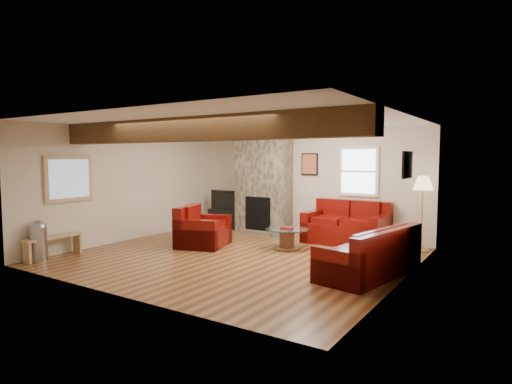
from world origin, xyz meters
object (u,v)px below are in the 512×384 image
at_px(television, 227,200).
at_px(armchair_red, 203,226).
at_px(tv_cabinet, 227,218).
at_px(floor_lamp, 423,187).
at_px(sofa_three, 369,251).
at_px(loveseat, 346,223).
at_px(coffee_table, 287,239).

bearing_deg(television, armchair_red, -65.41).
distance_m(tv_cabinet, floor_lamp, 5.06).
height_order(sofa_three, loveseat, loveseat).
bearing_deg(loveseat, television, 176.77).
xyz_separation_m(sofa_three, television, (-4.63, 2.46, 0.36)).
distance_m(television, floor_lamp, 4.99).
bearing_deg(armchair_red, sofa_three, -112.27).
bearing_deg(tv_cabinet, floor_lamp, -2.51).
distance_m(sofa_three, armchair_red, 3.66).
bearing_deg(floor_lamp, tv_cabinet, 177.49).
bearing_deg(loveseat, armchair_red, -140.85).
bearing_deg(armchair_red, tv_cabinet, 7.11).
distance_m(loveseat, floor_lamp, 1.75).
bearing_deg(television, tv_cabinet, 0.00).
xyz_separation_m(coffee_table, tv_cabinet, (-2.61, 1.47, 0.03)).
bearing_deg(tv_cabinet, armchair_red, -65.41).
relative_size(loveseat, tv_cabinet, 1.76).
bearing_deg(sofa_three, television, -106.92).
xyz_separation_m(sofa_three, tv_cabinet, (-4.63, 2.46, -0.14)).
distance_m(loveseat, tv_cabinet, 3.43).
relative_size(sofa_three, tv_cabinet, 2.02).
relative_size(tv_cabinet, floor_lamp, 0.65).
bearing_deg(television, coffee_table, -29.39).
relative_size(sofa_three, floor_lamp, 1.32).
xyz_separation_m(loveseat, tv_cabinet, (-3.41, 0.30, -0.21)).
distance_m(sofa_three, coffee_table, 2.26).
height_order(loveseat, floor_lamp, floor_lamp).
distance_m(armchair_red, television, 2.39).
xyz_separation_m(armchair_red, television, (-0.99, 2.15, 0.32)).
distance_m(loveseat, television, 3.44).
bearing_deg(tv_cabinet, loveseat, -5.02).
xyz_separation_m(loveseat, armchair_red, (-2.43, -1.85, -0.04)).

